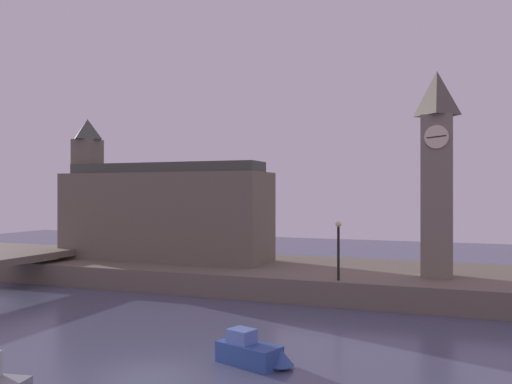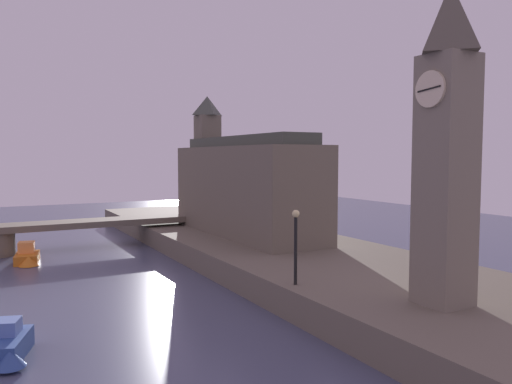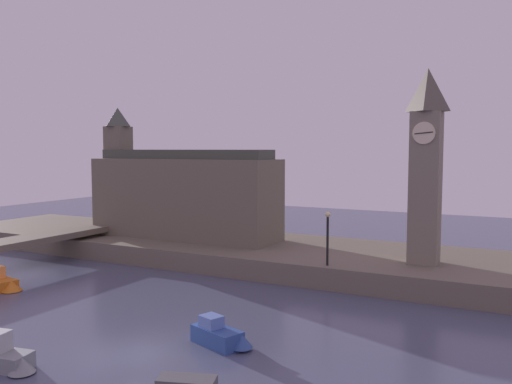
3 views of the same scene
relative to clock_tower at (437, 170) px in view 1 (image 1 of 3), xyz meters
name	(u,v)px [view 1 (image 1 of 3)]	position (x,y,z in m)	size (l,w,h in m)	color
ground_plane	(154,377)	(-9.27, -18.41, -8.22)	(120.00, 120.00, 0.00)	#474C66
far_embankment	(302,276)	(-9.27, 1.59, -7.47)	(70.00, 12.00, 1.50)	#6B6051
clock_tower	(437,170)	(0.00, 0.00, 0.00)	(2.08, 2.13, 12.97)	slate
parliament_hall	(159,211)	(-20.99, 1.47, -2.92)	(16.93, 5.01, 11.49)	#6B6051
streetlamp	(338,243)	(-5.52, -3.62, -4.46)	(0.36, 0.36, 3.57)	black
boat_tour_blue	(254,352)	(-6.28, -15.85, -7.71)	(3.39, 1.95, 1.37)	#2D4C93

